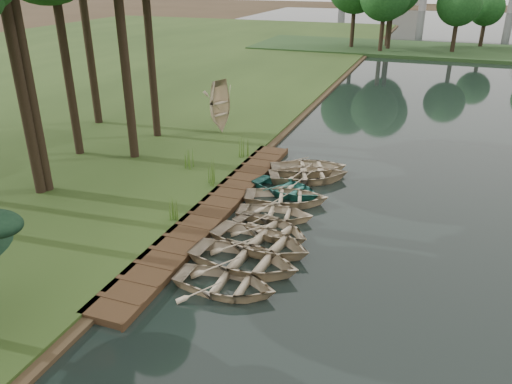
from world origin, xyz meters
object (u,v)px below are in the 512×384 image
(rowboat_2, at_px, (261,239))
(stored_rowboat, at_px, (221,127))
(rowboat_0, at_px, (225,281))
(rowboat_1, at_px, (244,258))
(boardwalk, at_px, (215,208))

(rowboat_2, distance_m, stored_rowboat, 13.69)
(stored_rowboat, bearing_deg, rowboat_0, -134.51)
(stored_rowboat, bearing_deg, rowboat_2, -128.93)
(rowboat_1, relative_size, stored_rowboat, 1.22)
(rowboat_2, bearing_deg, boardwalk, 61.90)
(stored_rowboat, bearing_deg, boardwalk, -136.35)
(boardwalk, bearing_deg, rowboat_1, -53.18)
(boardwalk, xyz_separation_m, rowboat_0, (2.71, -5.18, 0.25))
(rowboat_1, distance_m, rowboat_2, 1.39)
(boardwalk, xyz_separation_m, rowboat_2, (2.88, -2.34, 0.30))
(boardwalk, xyz_separation_m, stored_rowboat, (-3.95, 9.52, 0.48))
(boardwalk, height_order, rowboat_2, rowboat_2)
(rowboat_1, xyz_separation_m, rowboat_2, (0.09, 1.39, -0.00))
(rowboat_2, bearing_deg, stored_rowboat, 40.88)
(rowboat_2, bearing_deg, rowboat_1, -172.73)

